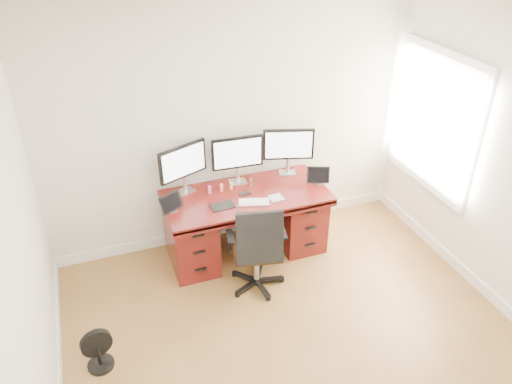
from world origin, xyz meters
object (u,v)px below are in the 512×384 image
object	(u,v)px
office_chair	(257,262)
keyboard	(254,202)
monitor_center	(237,154)
floor_fan	(98,351)
desk	(246,220)

from	to	relation	value
office_chair	keyboard	xyz separation A→B (m)	(0.11, 0.40, 0.43)
keyboard	monitor_center	bearing A→B (deg)	109.48
floor_fan	keyboard	distance (m)	1.98
desk	floor_fan	distance (m)	2.00
keyboard	desk	bearing A→B (deg)	112.47
office_chair	monitor_center	bearing A→B (deg)	95.61
floor_fan	monitor_center	xyz separation A→B (m)	(1.67, 1.32, 0.90)
floor_fan	monitor_center	size ratio (longest dim) A/B	0.70
desk	keyboard	world-z (taller)	keyboard
desk	office_chair	bearing A→B (deg)	-98.30
office_chair	keyboard	bearing A→B (deg)	86.17
monitor_center	office_chair	bearing A→B (deg)	-92.67
desk	monitor_center	world-z (taller)	monitor_center
office_chair	monitor_center	world-z (taller)	monitor_center
office_chair	monitor_center	xyz separation A→B (m)	(0.09, 0.85, 0.76)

